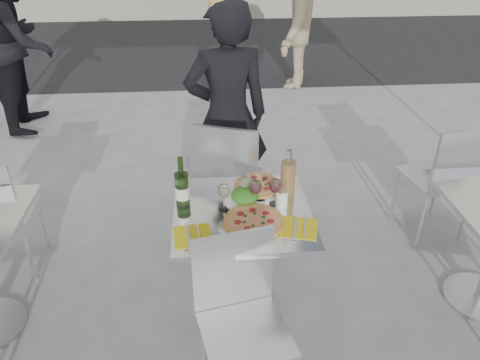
{
  "coord_description": "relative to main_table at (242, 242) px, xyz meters",
  "views": [
    {
      "loc": [
        -0.17,
        -2.03,
        2.14
      ],
      "look_at": [
        0.0,
        0.15,
        0.85
      ],
      "focal_mm": 35.0,
      "sensor_mm": 36.0,
      "label": 1
    }
  ],
  "objects": [
    {
      "name": "ground",
      "position": [
        0.0,
        0.0,
        -0.54
      ],
      "size": [
        80.0,
        80.0,
        0.0
      ],
      "primitive_type": "plane",
      "color": "slate"
    },
    {
      "name": "street_asphalt",
      "position": [
        0.0,
        6.5,
        -0.54
      ],
      "size": [
        24.0,
        5.0,
        0.0
      ],
      "primitive_type": "cube",
      "color": "black",
      "rests_on": "ground"
    },
    {
      "name": "main_table",
      "position": [
        0.0,
        0.0,
        0.0
      ],
      "size": [
        0.72,
        0.72,
        0.75
      ],
      "color": "#B7BABF",
      "rests_on": "ground"
    },
    {
      "name": "chair_far",
      "position": [
        -0.05,
        0.62,
        0.06
      ],
      "size": [
        0.59,
        0.6,
        1.01
      ],
      "rotation": [
        0.0,
        0.0,
        2.8
      ],
      "color": "silver",
      "rests_on": "ground"
    },
    {
      "name": "chair_near",
      "position": [
        -0.05,
        -0.45,
        -0.03
      ],
      "size": [
        0.47,
        0.48,
        0.87
      ],
      "rotation": [
        0.0,
        0.0,
        0.22
      ],
      "color": "silver",
      "rests_on": "ground"
    },
    {
      "name": "side_chair_rfar",
      "position": [
        1.47,
        0.65,
        0.01
      ],
      "size": [
        0.49,
        0.5,
        0.92
      ],
      "rotation": [
        0.0,
        0.0,
        3.32
      ],
      "color": "silver",
      "rests_on": "ground"
    },
    {
      "name": "woman_diner",
      "position": [
        -0.02,
        1.08,
        0.29
      ],
      "size": [
        0.66,
        0.48,
        1.66
      ],
      "primitive_type": "imported",
      "rotation": [
        0.0,
        0.0,
        3.28
      ],
      "color": "black",
      "rests_on": "ground"
    },
    {
      "name": "pedestrian_a",
      "position": [
        -2.08,
        3.03,
        0.38
      ],
      "size": [
        0.74,
        0.93,
        1.84
      ],
      "primitive_type": "imported",
      "rotation": [
        0.0,
        0.0,
        1.63
      ],
      "color": "black",
      "rests_on": "ground"
    },
    {
      "name": "pedestrian_b",
      "position": [
        1.02,
        4.09,
        0.32
      ],
      "size": [
        0.97,
        1.26,
        1.72
      ],
      "primitive_type": "imported",
      "rotation": [
        0.0,
        0.0,
        4.38
      ],
      "color": "#92805E",
      "rests_on": "ground"
    },
    {
      "name": "pizza_near",
      "position": [
        0.05,
        -0.11,
        0.22
      ],
      "size": [
        0.31,
        0.31,
        0.02
      ],
      "color": "tan",
      "rests_on": "main_table"
    },
    {
      "name": "pizza_far",
      "position": [
        0.1,
        0.21,
        0.23
      ],
      "size": [
        0.3,
        0.3,
        0.03
      ],
      "color": "white",
      "rests_on": "main_table"
    },
    {
      "name": "salad_plate",
      "position": [
        0.02,
        0.08,
        0.25
      ],
      "size": [
        0.22,
        0.22,
        0.09
      ],
      "color": "white",
      "rests_on": "main_table"
    },
    {
      "name": "wine_bottle",
      "position": [
        -0.31,
        0.06,
        0.32
      ],
      "size": [
        0.07,
        0.08,
        0.29
      ],
      "color": "#2A4A1C",
      "rests_on": "main_table"
    },
    {
      "name": "carafe",
      "position": [
        0.26,
        0.11,
        0.33
      ],
      "size": [
        0.08,
        0.08,
        0.29
      ],
      "color": "tan",
      "rests_on": "main_table"
    },
    {
      "name": "sugar_shaker",
      "position": [
        0.21,
        0.03,
        0.26
      ],
      "size": [
        0.06,
        0.06,
        0.11
      ],
      "color": "white",
      "rests_on": "main_table"
    },
    {
      "name": "wineglass_white_a",
      "position": [
        -0.09,
        0.02,
        0.32
      ],
      "size": [
        0.07,
        0.07,
        0.16
      ],
      "color": "white",
      "rests_on": "main_table"
    },
    {
      "name": "wineglass_white_b",
      "position": [
        0.02,
        0.11,
        0.32
      ],
      "size": [
        0.07,
        0.07,
        0.16
      ],
      "color": "white",
      "rests_on": "main_table"
    },
    {
      "name": "wineglass_red_a",
      "position": [
        0.07,
        0.05,
        0.32
      ],
      "size": [
        0.07,
        0.07,
        0.16
      ],
      "color": "white",
      "rests_on": "main_table"
    },
    {
      "name": "wineglass_red_b",
      "position": [
        0.18,
        0.05,
        0.32
      ],
      "size": [
        0.07,
        0.07,
        0.16
      ],
      "color": "white",
      "rests_on": "main_table"
    },
    {
      "name": "napkin_left",
      "position": [
        -0.26,
        -0.2,
        0.21
      ],
      "size": [
        0.2,
        0.2,
        0.01
      ],
      "rotation": [
        0.0,
        0.0,
        0.1
      ],
      "color": "#D0C712",
      "rests_on": "main_table"
    },
    {
      "name": "napkin_right",
      "position": [
        0.27,
        -0.17,
        0.21
      ],
      "size": [
        0.22,
        0.22,
        0.01
      ],
      "rotation": [
        0.0,
        0.0,
        -0.26
      ],
      "color": "#D0C712",
      "rests_on": "main_table"
    }
  ]
}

